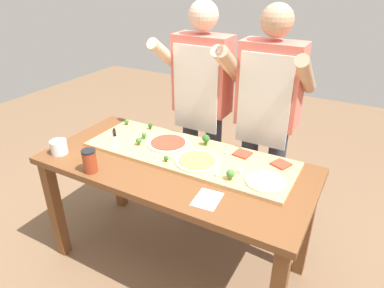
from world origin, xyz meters
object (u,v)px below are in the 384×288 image
cheese_crumble_b (156,156)px  cheese_crumble_e (226,153)px  broccoli_floret_front_left (150,126)px  cheese_crumble_d (144,148)px  chefs_knife (115,136)px  flour_cup (59,148)px  broccoli_floret_front_right (144,135)px  broccoli_floret_back_mid (139,141)px  broccoli_floret_center_right (127,122)px  broccoli_floret_back_right (166,158)px  cook_right (267,111)px  pizza_whole_tomato_red (168,143)px  sauce_jar (90,161)px  cheese_crumble_c (239,171)px  recipe_note (207,199)px  cheese_crumble_f (147,133)px  broccoli_floret_center_left (230,174)px  pizza_slice_far_left (242,154)px  pizza_slice_center (281,164)px  pizza_whole_cheese_artichoke (265,181)px  prep_table (175,178)px  broccoli_floret_back_left (206,139)px  cheese_crumble_a (217,175)px  cook_left (202,99)px

cheese_crumble_b → cheese_crumble_e: cheese_crumble_b is taller
broccoli_floret_front_left → cheese_crumble_d: size_ratio=3.71×
chefs_knife → flour_cup: size_ratio=2.18×
broccoli_floret_front_right → cheese_crumble_d: bearing=-54.5°
broccoli_floret_back_mid → cheese_crumble_b: bearing=-23.5°
broccoli_floret_center_right → broccoli_floret_back_right: bearing=-29.8°
broccoli_floret_back_mid → cheese_crumble_b: 0.21m
broccoli_floret_back_mid → cook_right: (0.66, 0.55, 0.15)m
pizza_whole_tomato_red → sauce_jar: bearing=-115.5°
cheese_crumble_c → recipe_note: bearing=-101.9°
cheese_crumble_c → cheese_crumble_f: bearing=167.9°
broccoli_floret_front_right → cheese_crumble_f: broccoli_floret_front_right is taller
cheese_crumble_d → broccoli_floret_back_right: bearing=-17.4°
broccoli_floret_center_left → pizza_slice_far_left: bearing=98.9°
cheese_crumble_c → broccoli_floret_front_left: bearing=162.8°
pizza_slice_center → flour_cup: flour_cup is taller
pizza_slice_far_left → pizza_slice_center: 0.24m
broccoli_floret_front_left → pizza_whole_tomato_red: bearing=-29.5°
pizza_slice_center → broccoli_floret_back_right: size_ratio=2.27×
pizza_whole_cheese_artichoke → pizza_whole_tomato_red: same height
pizza_whole_tomato_red → pizza_slice_center: (0.72, 0.09, -0.00)m
broccoli_floret_back_right → flour_cup: bearing=-162.9°
chefs_knife → broccoli_floret_back_right: broccoli_floret_back_right is taller
prep_table → broccoli_floret_center_right: bearing=155.2°
prep_table → broccoli_floret_back_left: bearing=74.1°
broccoli_floret_center_right → flour_cup: size_ratio=0.43×
cheese_crumble_b → recipe_note: size_ratio=0.11×
broccoli_floret_back_right → pizza_whole_cheese_artichoke: bearing=7.3°
chefs_knife → cheese_crumble_c: size_ratio=10.42×
broccoli_floret_center_right → pizza_whole_cheese_artichoke: bearing=-11.9°
pizza_whole_cheese_artichoke → broccoli_floret_front_left: bearing=164.5°
broccoli_floret_center_left → cheese_crumble_a: broccoli_floret_center_left is taller
broccoli_floret_back_right → cheese_crumble_f: (-0.33, 0.26, -0.02)m
broccoli_floret_front_right → cheese_crumble_a: (0.63, -0.18, -0.02)m
cheese_crumble_f → cook_right: cook_right is taller
flour_cup → cook_left: bearing=56.2°
pizza_slice_center → cook_left: size_ratio=0.06×
pizza_slice_center → cheese_crumble_d: 0.85m
chefs_knife → broccoli_floret_back_mid: (0.22, -0.02, 0.02)m
pizza_whole_tomato_red → broccoli_floret_center_right: size_ratio=6.23×
broccoli_floret_front_left → cheese_crumble_b: (0.27, -0.32, -0.02)m
broccoli_floret_back_left → broccoli_floret_back_mid: broccoli_floret_back_left is taller
pizza_slice_center → prep_table: bearing=-156.4°
sauce_jar → chefs_knife: bearing=111.3°
pizza_slice_far_left → broccoli_floret_back_left: size_ratio=1.30×
prep_table → broccoli_floret_back_right: size_ratio=40.14×
chefs_knife → cheese_crumble_d: size_ratio=18.29×
prep_table → flour_cup: size_ratio=16.10×
pizza_whole_tomato_red → broccoli_floret_front_left: broccoli_floret_front_left is taller
cook_left → broccoli_floret_front_left: bearing=-129.1°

